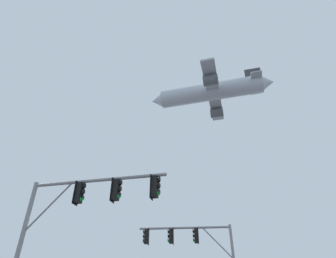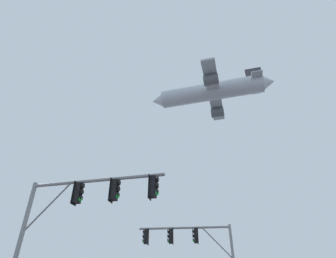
# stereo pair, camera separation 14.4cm
# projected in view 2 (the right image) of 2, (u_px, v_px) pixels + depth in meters

# --- Properties ---
(signal_pole_near) EXTENTS (6.38, 1.27, 6.45)m
(signal_pole_near) POSITION_uv_depth(u_px,v_px,m) (78.00, 210.00, 11.78)
(signal_pole_near) COLOR gray
(signal_pole_near) RESTS_ON ground
(signal_pole_far) EXTENTS (6.17, 0.59, 5.96)m
(signal_pole_far) POSITION_uv_depth(u_px,v_px,m) (194.00, 247.00, 17.72)
(signal_pole_far) COLOR gray
(signal_pole_far) RESTS_ON ground
(airplane) EXTENTS (22.10, 17.07, 6.03)m
(airplane) POSITION_uv_depth(u_px,v_px,m) (211.00, 92.00, 49.12)
(airplane) COLOR #B7BCC6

